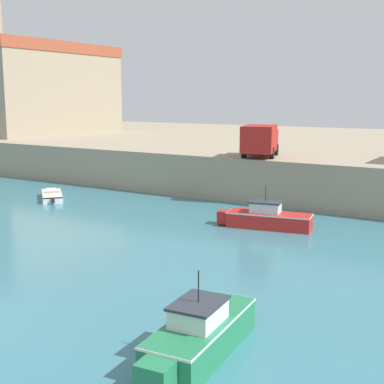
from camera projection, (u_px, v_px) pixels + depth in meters
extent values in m
cube|color=gray|center=(336.00, 155.00, 52.71)|extent=(120.00, 40.00, 3.08)
cube|color=white|center=(52.00, 196.00, 38.06)|extent=(3.66, 3.46, 0.47)
cube|color=white|center=(51.00, 191.00, 40.10)|extent=(0.93, 0.94, 0.40)
cube|color=black|center=(52.00, 193.00, 38.03)|extent=(3.70, 3.49, 0.07)
cube|color=#997F5B|center=(52.00, 192.00, 38.01)|extent=(0.90, 0.98, 0.08)
cube|color=black|center=(53.00, 200.00, 36.19)|extent=(0.28, 0.28, 0.36)
cube|color=#237A4C|center=(202.00, 336.00, 15.18)|extent=(1.98, 4.63, 0.98)
cube|color=#237A4C|center=(155.00, 379.00, 12.88)|extent=(0.92, 0.78, 0.83)
cube|color=white|center=(202.00, 321.00, 15.10)|extent=(2.00, 4.68, 0.07)
cube|color=silver|center=(198.00, 314.00, 14.84)|extent=(1.32, 1.68, 0.55)
cube|color=#2D333D|center=(198.00, 303.00, 14.79)|extent=(1.41, 1.82, 0.08)
cylinder|color=black|center=(198.00, 286.00, 14.70)|extent=(0.04, 0.04, 0.90)
cube|color=red|center=(269.00, 220.00, 29.65)|extent=(4.78, 2.29, 0.86)
cube|color=red|center=(224.00, 217.00, 30.57)|extent=(0.78, 0.90, 0.73)
cube|color=white|center=(269.00, 214.00, 29.58)|extent=(4.83, 2.31, 0.07)
cube|color=silver|center=(265.00, 208.00, 29.60)|extent=(1.78, 1.36, 0.56)
cube|color=#2D333D|center=(266.00, 202.00, 29.55)|extent=(1.93, 1.46, 0.08)
cylinder|color=black|center=(266.00, 193.00, 29.46)|extent=(0.04, 0.04, 0.90)
cube|color=gray|center=(40.00, 94.00, 61.25)|extent=(9.43, 17.66, 8.85)
cube|color=#9E472D|center=(38.00, 49.00, 60.37)|extent=(9.62, 18.01, 1.20)
cube|color=#AD1E19|center=(259.00, 139.00, 36.51)|extent=(2.91, 3.66, 1.80)
cube|color=#AD1E19|center=(263.00, 139.00, 38.48)|extent=(2.28, 1.81, 1.40)
cube|color=#334756|center=(264.00, 136.00, 38.88)|extent=(1.76, 0.62, 0.70)
cylinder|color=black|center=(250.00, 149.00, 38.76)|extent=(0.49, 0.85, 0.80)
cylinder|color=black|center=(276.00, 150.00, 38.26)|extent=(0.49, 0.85, 0.80)
cylinder|color=black|center=(244.00, 152.00, 36.53)|extent=(0.49, 0.85, 0.80)
cylinder|color=black|center=(272.00, 153.00, 36.03)|extent=(0.49, 0.85, 0.80)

